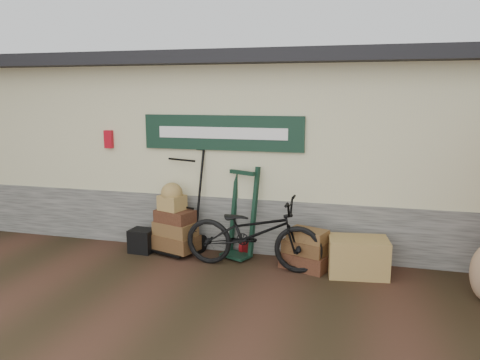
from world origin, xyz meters
name	(u,v)px	position (x,y,z in m)	size (l,w,h in m)	color
ground	(223,275)	(0.00, 0.00, 0.00)	(80.00, 80.00, 0.00)	black
station_building	(264,143)	(-0.01, 2.74, 1.61)	(14.40, 4.10, 3.20)	#4C4C47
porter_trolley	(183,199)	(-0.94, 0.85, 0.86)	(0.86, 0.65, 1.73)	black
green_barrow	(242,212)	(0.06, 0.84, 0.72)	(0.52, 0.44, 1.44)	black
suitcase_stack	(306,249)	(1.11, 0.56, 0.30)	(0.68, 0.43, 0.61)	#3A1D12
wicker_hamper	(358,257)	(1.86, 0.50, 0.27)	(0.82, 0.54, 0.54)	olive
black_trunk	(142,241)	(-1.57, 0.60, 0.19)	(0.38, 0.33, 0.38)	black
bicycle	(253,229)	(0.34, 0.38, 0.60)	(2.07, 0.72, 1.20)	black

